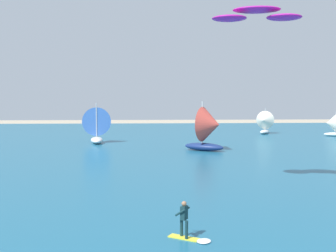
{
  "coord_description": "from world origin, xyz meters",
  "views": [
    {
      "loc": [
        -0.67,
        0.44,
        6.36
      ],
      "look_at": [
        0.26,
        19.96,
        4.93
      ],
      "focal_mm": 43.59,
      "sensor_mm": 36.0,
      "label": 1
    }
  ],
  "objects_px": {
    "sailboat_center_horizon": "(332,125)",
    "sailboat_mid_left": "(96,124)",
    "sailboat_outermost": "(264,122)",
    "kitesurfer": "(188,226)",
    "kite": "(257,15)",
    "sailboat_leading": "(210,128)"
  },
  "relations": [
    {
      "from": "sailboat_center_horizon",
      "to": "sailboat_mid_left",
      "type": "bearing_deg",
      "value": -168.68
    },
    {
      "from": "kite",
      "to": "sailboat_outermost",
      "type": "distance_m",
      "value": 43.24
    },
    {
      "from": "kitesurfer",
      "to": "sailboat_mid_left",
      "type": "distance_m",
      "value": 38.82
    },
    {
      "from": "sailboat_leading",
      "to": "sailboat_outermost",
      "type": "xyz_separation_m",
      "value": [
        12.2,
        20.51,
        -0.64
      ]
    },
    {
      "from": "kitesurfer",
      "to": "sailboat_leading",
      "type": "height_order",
      "value": "sailboat_leading"
    },
    {
      "from": "sailboat_leading",
      "to": "sailboat_mid_left",
      "type": "xyz_separation_m",
      "value": [
        -13.98,
        9.14,
        -0.14
      ]
    },
    {
      "from": "kite",
      "to": "sailboat_leading",
      "type": "distance_m",
      "value": 21.75
    },
    {
      "from": "sailboat_mid_left",
      "to": "sailboat_outermost",
      "type": "bearing_deg",
      "value": 23.48
    },
    {
      "from": "kitesurfer",
      "to": "sailboat_center_horizon",
      "type": "height_order",
      "value": "sailboat_center_horizon"
    },
    {
      "from": "sailboat_leading",
      "to": "kitesurfer",
      "type": "bearing_deg",
      "value": -100.38
    },
    {
      "from": "kite",
      "to": "sailboat_center_horizon",
      "type": "xyz_separation_m",
      "value": [
        21.76,
        36.15,
        -9.72
      ]
    },
    {
      "from": "kitesurfer",
      "to": "sailboat_leading",
      "type": "distance_m",
      "value": 29.19
    },
    {
      "from": "sailboat_center_horizon",
      "to": "sailboat_outermost",
      "type": "xyz_separation_m",
      "value": [
        -9.54,
        4.22,
        0.2
      ]
    },
    {
      "from": "sailboat_mid_left",
      "to": "sailboat_leading",
      "type": "bearing_deg",
      "value": -33.17
    },
    {
      "from": "sailboat_leading",
      "to": "sailboat_outermost",
      "type": "relative_size",
      "value": 1.33
    },
    {
      "from": "sailboat_center_horizon",
      "to": "sailboat_leading",
      "type": "relative_size",
      "value": 0.68
    },
    {
      "from": "sailboat_mid_left",
      "to": "kitesurfer",
      "type": "bearing_deg",
      "value": -76.98
    },
    {
      "from": "kitesurfer",
      "to": "sailboat_outermost",
      "type": "height_order",
      "value": "sailboat_outermost"
    },
    {
      "from": "sailboat_center_horizon",
      "to": "sailboat_mid_left",
      "type": "height_order",
      "value": "sailboat_mid_left"
    },
    {
      "from": "sailboat_outermost",
      "to": "sailboat_mid_left",
      "type": "distance_m",
      "value": 28.55
    },
    {
      "from": "kitesurfer",
      "to": "kite",
      "type": "distance_m",
      "value": 14.92
    },
    {
      "from": "sailboat_leading",
      "to": "sailboat_outermost",
      "type": "height_order",
      "value": "sailboat_leading"
    }
  ]
}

